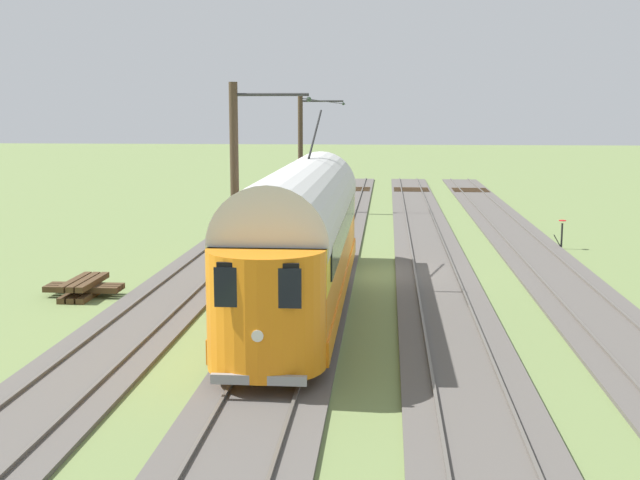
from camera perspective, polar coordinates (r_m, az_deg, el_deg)
The scene contains 11 objects.
ground_plane at distance 29.06m, azimuth 3.90°, elevation -2.51°, with size 220.00×220.00×0.00m, color olive.
track_streetcar_siding at distance 29.96m, azimuth 16.22°, elevation -2.40°, with size 2.80×80.00×0.18m.
track_adjacent_siding at distance 29.41m, azimuth 8.06°, elevation -2.33°, with size 2.80×80.00×0.18m.
track_third_siding at distance 29.46m, azimuth -0.23°, elevation -2.22°, with size 2.80×80.00×0.18m.
track_outer_siding at distance 30.13m, azimuth -8.32°, elevation -2.06°, with size 2.80×80.00×0.18m.
vintage_streetcar at distance 24.07m, azimuth -1.29°, elevation 0.54°, with size 2.65×16.75×5.68m.
catenary_pole_foreground at distance 46.28m, azimuth -1.30°, elevation 6.24°, with size 2.64×0.28×6.73m.
catenary_pole_mid_near at distance 26.48m, azimuth -5.86°, elevation 4.02°, with size 2.64×0.28×6.73m.
overhead_wire_run at distance 36.65m, azimuth 0.72°, elevation 9.66°, with size 2.44×24.04×0.18m.
switch_stand at distance 35.90m, azimuth 16.60°, elevation 0.50°, with size 0.50×0.30×1.24m.
spare_tie_stack at distance 26.89m, azimuth -16.24°, elevation -3.22°, with size 2.40×2.40×0.54m.
Camera 1 is at (-0.38, 28.46, 5.86)m, focal length 45.56 mm.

